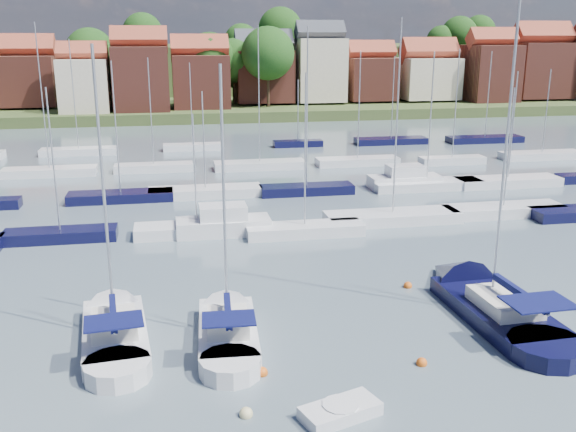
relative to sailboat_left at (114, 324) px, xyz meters
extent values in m
plane|color=#4C5B67|center=(12.15, 35.39, -0.36)|extent=(260.00, 260.00, 0.00)
cube|color=silver|center=(0.13, -1.32, -0.11)|extent=(3.67, 7.40, 1.20)
cone|color=silver|center=(-0.31, 3.13, -0.11)|extent=(3.31, 3.75, 2.98)
cylinder|color=silver|center=(0.49, -4.87, -0.11)|extent=(3.26, 3.26, 1.20)
cube|color=silver|center=(0.18, -1.81, 0.84)|extent=(2.37, 3.17, 0.70)
cylinder|color=#B2B2B7|center=(0.08, -0.82, 7.11)|extent=(0.14, 0.14, 13.23)
cylinder|color=#B2B2B7|center=(0.28, -2.80, 1.69)|extent=(0.49, 3.96, 0.10)
cube|color=#0D1041|center=(0.28, -2.80, 1.84)|extent=(0.67, 3.78, 0.35)
cube|color=#0D1041|center=(0.41, -4.08, 1.99)|extent=(2.69, 2.03, 0.08)
cube|color=silver|center=(5.55, -2.14, -0.11)|extent=(3.17, 6.82, 1.20)
cone|color=silver|center=(5.79, 2.03, -0.11)|extent=(2.97, 3.40, 2.78)
cylinder|color=silver|center=(5.35, -5.47, -0.11)|extent=(2.94, 2.94, 1.20)
cube|color=silver|center=(5.52, -2.60, 0.84)|extent=(2.11, 2.89, 0.70)
cylinder|color=#B2B2B7|center=(5.57, -1.68, 6.67)|extent=(0.14, 0.14, 12.36)
cylinder|color=#B2B2B7|center=(5.46, -3.53, 1.69)|extent=(0.32, 3.71, 0.10)
cube|color=#0D1041|center=(5.46, -3.53, 1.84)|extent=(0.51, 3.53, 0.35)
cube|color=#0D1041|center=(5.39, -4.73, 1.99)|extent=(2.46, 1.80, 0.08)
cube|color=black|center=(19.74, -2.17, -0.11)|extent=(3.94, 8.83, 1.20)
cone|color=black|center=(19.55, 3.26, -0.11)|extent=(3.78, 4.36, 3.63)
cylinder|color=black|center=(19.90, -6.52, -0.11)|extent=(3.76, 3.76, 1.20)
cube|color=silver|center=(19.77, -2.78, 0.84)|extent=(2.67, 3.72, 0.70)
cylinder|color=#B2B2B7|center=(19.72, -1.57, 8.74)|extent=(0.14, 0.14, 16.49)
cylinder|color=#B2B2B7|center=(19.81, -3.99, 1.69)|extent=(0.28, 4.84, 0.10)
cube|color=#0D1041|center=(19.81, -3.99, 1.84)|extent=(0.47, 4.60, 0.35)
cube|color=#0D1041|center=(19.87, -5.56, 1.99)|extent=(3.16, 2.29, 0.08)
cube|color=silver|center=(9.27, -9.48, -0.13)|extent=(3.43, 2.39, 0.61)
cylinder|color=silver|center=(9.27, -9.48, 0.04)|extent=(1.45, 1.45, 0.39)
sphere|color=beige|center=(5.64, -8.75, -0.36)|extent=(0.54, 0.54, 0.54)
sphere|color=#D85914|center=(6.71, -5.71, -0.36)|extent=(0.53, 0.53, 0.53)
sphere|color=#D85914|center=(13.97, -6.15, -0.36)|extent=(0.50, 0.50, 0.50)
sphere|color=#D85914|center=(16.68, 2.79, -0.36)|extent=(0.51, 0.51, 0.51)
sphere|color=beige|center=(21.51, -6.09, -0.36)|extent=(0.46, 0.46, 0.46)
cube|color=black|center=(-4.96, 15.93, -0.01)|extent=(8.01, 2.24, 1.00)
cylinder|color=#B2B2B7|center=(-4.96, 15.93, 5.57)|extent=(0.12, 0.12, 10.16)
cube|color=silver|center=(4.88, 15.59, -0.01)|extent=(9.22, 2.58, 1.00)
cylinder|color=#B2B2B7|center=(4.88, 15.59, 4.58)|extent=(0.12, 0.12, 8.18)
cube|color=silver|center=(12.78, 14.00, -0.01)|extent=(8.78, 2.46, 1.00)
cylinder|color=#B2B2B7|center=(12.78, 14.00, 6.02)|extent=(0.12, 0.12, 11.06)
cube|color=silver|center=(20.38, 16.06, -0.01)|extent=(10.79, 3.02, 1.00)
cylinder|color=#B2B2B7|center=(20.38, 16.06, 7.93)|extent=(0.12, 0.12, 14.87)
cube|color=silver|center=(30.13, 16.42, -0.01)|extent=(10.13, 2.84, 1.00)
cylinder|color=#B2B2B7|center=(30.13, 16.42, 5.29)|extent=(0.12, 0.12, 9.59)
cube|color=silver|center=(6.84, 15.39, 0.14)|extent=(7.00, 2.60, 1.40)
cube|color=silver|center=(6.84, 15.39, 1.24)|extent=(3.50, 2.20, 1.30)
cube|color=black|center=(-1.40, 27.03, -0.01)|extent=(9.30, 2.60, 1.00)
cylinder|color=#B2B2B7|center=(-1.40, 27.03, 6.23)|extent=(0.12, 0.12, 11.48)
cube|color=silver|center=(6.21, 27.40, -0.01)|extent=(10.40, 2.91, 1.00)
cylinder|color=#B2B2B7|center=(6.21, 27.40, 4.88)|extent=(0.12, 0.12, 8.77)
cube|color=black|center=(15.63, 26.68, -0.01)|extent=(8.80, 2.46, 1.00)
cylinder|color=#B2B2B7|center=(15.63, 26.68, 7.66)|extent=(0.12, 0.12, 14.33)
cube|color=silver|center=(27.55, 26.56, -0.01)|extent=(10.73, 3.00, 1.00)
cylinder|color=#B2B2B7|center=(27.55, 26.56, 6.57)|extent=(0.12, 0.12, 12.14)
cube|color=silver|center=(35.97, 26.36, -0.01)|extent=(10.48, 2.93, 1.00)
cylinder|color=#B2B2B7|center=(35.97, 26.36, 5.63)|extent=(0.12, 0.12, 10.28)
cube|color=silver|center=(25.61, 27.39, 0.14)|extent=(7.00, 2.60, 1.40)
cube|color=silver|center=(25.61, 27.39, 1.24)|extent=(3.50, 2.20, 1.30)
cube|color=silver|center=(-9.57, 39.60, -0.01)|extent=(9.71, 2.72, 1.00)
cylinder|color=#B2B2B7|center=(-9.57, 39.60, 7.94)|extent=(0.12, 0.12, 14.88)
cube|color=silver|center=(1.31, 39.90, -0.01)|extent=(8.49, 2.38, 1.00)
cylinder|color=#B2B2B7|center=(1.31, 39.90, 6.15)|extent=(0.12, 0.12, 11.31)
cube|color=silver|center=(12.94, 39.17, -0.01)|extent=(10.16, 2.85, 1.00)
cylinder|color=#B2B2B7|center=(12.94, 39.17, 7.79)|extent=(0.12, 0.12, 14.59)
cube|color=silver|center=(24.32, 39.29, -0.01)|extent=(9.53, 2.67, 1.00)
cylinder|color=#B2B2B7|center=(24.32, 39.29, 6.45)|extent=(0.12, 0.12, 11.91)
cube|color=silver|center=(35.31, 37.90, -0.01)|extent=(7.62, 2.13, 1.00)
cylinder|color=#B2B2B7|center=(35.31, 37.90, 6.56)|extent=(0.12, 0.12, 12.13)
cube|color=silver|center=(47.37, 38.98, -0.01)|extent=(10.17, 2.85, 1.00)
cylinder|color=#B2B2B7|center=(47.37, 38.98, 5.36)|extent=(0.12, 0.12, 9.73)
cube|color=silver|center=(-8.11, 51.95, -0.01)|extent=(9.24, 2.59, 1.00)
cylinder|color=#B2B2B7|center=(-8.11, 51.95, 7.08)|extent=(0.12, 0.12, 13.17)
cube|color=silver|center=(6.07, 52.70, -0.01)|extent=(7.57, 2.12, 1.00)
cylinder|color=#B2B2B7|center=(6.07, 52.70, 5.61)|extent=(0.12, 0.12, 10.24)
cube|color=black|center=(20.03, 52.86, -0.01)|extent=(6.58, 1.84, 1.00)
cylinder|color=#B2B2B7|center=(20.03, 52.86, 4.50)|extent=(0.12, 0.12, 8.01)
cube|color=black|center=(33.09, 52.80, -0.01)|extent=(9.92, 2.78, 1.00)
cylinder|color=#B2B2B7|center=(33.09, 52.80, 5.95)|extent=(0.12, 0.12, 10.92)
cube|color=black|center=(46.43, 51.76, -0.01)|extent=(10.55, 2.95, 1.00)
cylinder|color=#B2B2B7|center=(46.43, 51.76, 6.25)|extent=(0.12, 0.12, 11.51)
cube|color=#3E4A25|center=(12.15, 112.39, -0.06)|extent=(200.00, 70.00, 3.00)
cube|color=#3E4A25|center=(12.15, 137.39, 4.64)|extent=(200.00, 60.00, 14.00)
cube|color=brown|center=(-21.50, 93.18, 6.21)|extent=(10.37, 9.97, 8.73)
cube|color=brown|center=(-21.50, 93.18, 11.84)|extent=(10.57, 5.13, 5.13)
cube|color=beige|center=(-10.59, 84.40, 5.72)|extent=(8.09, 8.80, 8.96)
cube|color=brown|center=(-10.59, 84.40, 11.20)|extent=(8.25, 4.00, 4.00)
cube|color=brown|center=(-1.20, 85.33, 6.73)|extent=(9.36, 10.17, 10.97)
cube|color=brown|center=(-1.20, 85.33, 13.36)|extent=(9.54, 4.63, 4.63)
cube|color=brown|center=(9.10, 87.04, 5.96)|extent=(9.90, 8.56, 9.42)
cube|color=brown|center=(9.10, 87.04, 11.88)|extent=(10.10, 4.90, 4.90)
cube|color=brown|center=(21.24, 92.04, 6.59)|extent=(10.59, 8.93, 9.49)
cube|color=#383A42|center=(21.24, 92.04, 12.63)|extent=(10.80, 5.24, 5.24)
cube|color=beige|center=(31.86, 91.19, 7.67)|extent=(9.01, 8.61, 11.65)
cube|color=#383A42|center=(31.86, 91.19, 14.60)|extent=(9.19, 4.46, 4.46)
cube|color=brown|center=(42.32, 92.39, 5.85)|extent=(9.10, 9.34, 8.00)
cube|color=brown|center=(42.32, 92.39, 10.96)|extent=(9.28, 4.50, 4.50)
cube|color=beige|center=(54.10, 91.98, 5.78)|extent=(10.86, 9.59, 7.88)
cube|color=brown|center=(54.10, 91.98, 11.05)|extent=(11.07, 5.37, 5.37)
cube|color=brown|center=(65.90, 89.31, 6.73)|extent=(9.18, 9.96, 10.97)
cube|color=brown|center=(65.90, 89.31, 13.34)|extent=(9.36, 4.54, 4.54)
cube|color=brown|center=(77.32, 90.61, 7.23)|extent=(11.39, 9.67, 10.76)
cube|color=brown|center=(77.32, 90.61, 14.00)|extent=(11.62, 5.64, 5.64)
cylinder|color=#382619|center=(68.92, 110.90, 8.16)|extent=(0.50, 0.50, 4.47)
sphere|color=#284F18|center=(68.92, 110.90, 14.23)|extent=(8.18, 8.18, 8.18)
cylinder|color=#382619|center=(15.61, 91.32, 3.47)|extent=(0.50, 0.50, 4.46)
sphere|color=#284F18|center=(15.61, 91.32, 9.52)|extent=(8.15, 8.15, 8.15)
cylinder|color=#382619|center=(27.37, 109.07, 8.22)|extent=(0.50, 0.50, 5.15)
sphere|color=#284F18|center=(27.37, 109.07, 15.21)|extent=(9.41, 9.41, 9.41)
cylinder|color=#382619|center=(-1.39, 111.71, 8.32)|extent=(0.50, 0.50, 4.56)
sphere|color=#284F18|center=(-1.39, 111.71, 14.51)|extent=(8.34, 8.34, 8.34)
cylinder|color=#382619|center=(-11.09, 100.64, 3.82)|extent=(0.50, 0.50, 5.15)
sphere|color=#284F18|center=(-11.09, 100.64, 10.81)|extent=(9.42, 9.42, 9.42)
cylinder|color=#382619|center=(-26.53, 102.71, 6.40)|extent=(0.50, 0.50, 3.42)
sphere|color=#284F18|center=(-26.53, 102.71, 11.05)|extent=(6.26, 6.26, 6.26)
cylinder|color=#382619|center=(25.90, 100.10, 3.13)|extent=(0.50, 0.50, 3.77)
sphere|color=#284F18|center=(25.90, 100.10, 8.24)|extent=(6.89, 6.89, 6.89)
cylinder|color=#382619|center=(21.19, 86.33, 3.85)|extent=(0.50, 0.50, 5.21)
sphere|color=#284F18|center=(21.19, 86.33, 10.93)|extent=(9.53, 9.53, 9.53)
cylinder|color=#382619|center=(74.08, 97.01, 2.73)|extent=(0.50, 0.50, 2.97)
sphere|color=#284F18|center=(74.08, 97.01, 6.77)|extent=(5.44, 5.44, 5.44)
cylinder|color=#382619|center=(11.00, 89.15, 3.67)|extent=(0.50, 0.50, 4.84)
sphere|color=#284F18|center=(11.00, 89.15, 10.24)|extent=(8.85, 8.85, 8.85)
cylinder|color=#382619|center=(64.83, 111.11, 7.81)|extent=(0.50, 0.50, 3.72)
sphere|color=#284F18|center=(64.83, 111.11, 12.86)|extent=(6.80, 6.80, 6.80)
cylinder|color=#382619|center=(66.20, 89.52, 3.27)|extent=(0.50, 0.50, 4.05)
sphere|color=#284F18|center=(66.20, 89.52, 8.76)|extent=(7.40, 7.40, 7.40)
cylinder|color=#382619|center=(18.98, 108.68, 7.55)|extent=(0.50, 0.50, 3.93)
sphere|color=#284F18|center=(18.98, 108.68, 12.89)|extent=(7.19, 7.19, 7.19)
cylinder|color=#382619|center=(42.80, 95.56, 3.16)|extent=(0.50, 0.50, 3.82)
sphere|color=#284F18|center=(42.80, 95.56, 8.35)|extent=(6.99, 6.99, 6.99)
cylinder|color=#382619|center=(-5.30, 88.52, 2.99)|extent=(0.50, 0.50, 3.48)
sphere|color=#284F18|center=(-5.30, 88.52, 7.71)|extent=(6.37, 6.37, 6.37)
cylinder|color=#382619|center=(69.66, 98.20, 2.74)|extent=(0.50, 0.50, 2.99)
sphere|color=#284F18|center=(69.66, 98.20, 6.79)|extent=(5.46, 5.46, 5.46)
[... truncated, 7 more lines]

